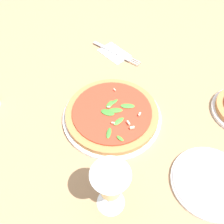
{
  "coord_description": "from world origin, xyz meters",
  "views": [
    {
      "loc": [
        0.44,
        -0.25,
        0.67
      ],
      "look_at": [
        0.02,
        0.03,
        0.03
      ],
      "focal_mm": 42.0,
      "sensor_mm": 36.0,
      "label": 1
    }
  ],
  "objects_px": {
    "fork": "(116,53)",
    "side_plate_white": "(210,182)",
    "pizza_arugula_main": "(112,115)",
    "wine_glass": "(111,185)"
  },
  "relations": [
    {
      "from": "fork",
      "to": "side_plate_white",
      "type": "height_order",
      "value": "side_plate_white"
    },
    {
      "from": "fork",
      "to": "side_plate_white",
      "type": "relative_size",
      "value": 1.03
    },
    {
      "from": "side_plate_white",
      "to": "wine_glass",
      "type": "bearing_deg",
      "value": -113.22
    },
    {
      "from": "pizza_arugula_main",
      "to": "wine_glass",
      "type": "height_order",
      "value": "wine_glass"
    },
    {
      "from": "wine_glass",
      "to": "pizza_arugula_main",
      "type": "bearing_deg",
      "value": 144.88
    },
    {
      "from": "wine_glass",
      "to": "fork",
      "type": "distance_m",
      "value": 0.6
    },
    {
      "from": "pizza_arugula_main",
      "to": "wine_glass",
      "type": "bearing_deg",
      "value": -35.12
    },
    {
      "from": "pizza_arugula_main",
      "to": "fork",
      "type": "xyz_separation_m",
      "value": [
        -0.25,
        0.19,
        -0.01
      ]
    },
    {
      "from": "pizza_arugula_main",
      "to": "fork",
      "type": "bearing_deg",
      "value": 143.01
    },
    {
      "from": "fork",
      "to": "side_plate_white",
      "type": "distance_m",
      "value": 0.59
    }
  ]
}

